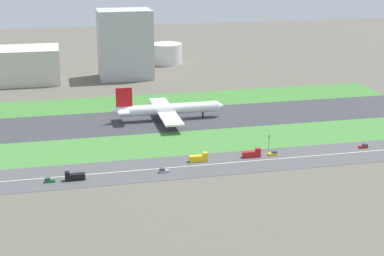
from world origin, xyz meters
TOP-DOWN VIEW (x-y plane):
  - ground_plane at (0.00, 0.00)m, footprint 800.00×800.00m
  - runway at (0.00, 0.00)m, footprint 280.00×46.00m
  - grass_median_north at (0.00, 41.00)m, footprint 280.00×36.00m
  - grass_median_south at (0.00, -41.00)m, footprint 280.00×36.00m
  - highway at (0.00, -73.00)m, footprint 280.00×28.00m
  - highway_centerline at (0.00, -73.00)m, footprint 266.00×0.50m
  - airliner at (-9.95, 0.00)m, footprint 65.00×56.00m
  - truck_1 at (-7.23, -68.00)m, footprint 8.40×2.50m
  - truck_0 at (18.24, -68.00)m, footprint 8.40×2.50m
  - car_5 at (-25.47, -78.00)m, footprint 4.40×1.80m
  - car_1 at (75.25, -68.00)m, footprint 4.40×1.80m
  - car_4 at (-73.81, -78.00)m, footprint 4.40×1.80m
  - car_3 at (28.59, -68.00)m, footprint 4.40×1.80m
  - truck_2 at (-63.44, -78.00)m, footprint 8.40×2.50m
  - traffic_light at (29.38, -60.01)m, footprint 0.36×0.50m
  - terminal_building at (-90.00, 114.00)m, footprint 46.61×35.06m
  - hangar_building at (-19.27, 114.00)m, footprint 38.50×28.60m
  - fuel_tank_west at (19.58, 159.00)m, footprint 25.35×25.35m

SIDE VIEW (x-z plane):
  - ground_plane at x=0.00m, z-range 0.00..0.00m
  - runway at x=0.00m, z-range 0.00..0.10m
  - grass_median_north at x=0.00m, z-range 0.00..0.10m
  - grass_median_south at x=0.00m, z-range 0.00..0.10m
  - highway at x=0.00m, z-range 0.00..0.10m
  - highway_centerline at x=0.00m, z-range 0.10..0.11m
  - car_5 at x=-25.47m, z-range -0.08..1.92m
  - car_1 at x=75.25m, z-range -0.08..1.92m
  - car_4 at x=-73.81m, z-range -0.08..1.92m
  - car_3 at x=28.59m, z-range -0.08..1.92m
  - truck_1 at x=-7.23m, z-range -0.33..3.67m
  - truck_0 at x=18.24m, z-range -0.33..3.67m
  - truck_2 at x=-63.44m, z-range -0.33..3.67m
  - traffic_light at x=29.38m, z-range 0.69..7.89m
  - airliner at x=-9.95m, z-range -3.62..16.08m
  - fuel_tank_west at x=19.58m, z-range 0.00..16.51m
  - terminal_building at x=-90.00m, z-range 0.00..24.82m
  - hangar_building at x=-19.27m, z-range 0.00..49.77m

